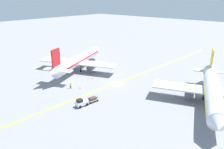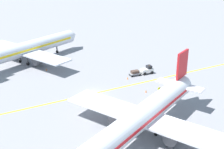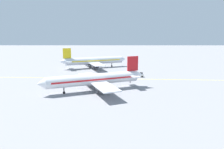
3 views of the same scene
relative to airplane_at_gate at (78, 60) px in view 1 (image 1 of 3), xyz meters
name	(u,v)px [view 1 (image 1 of 3)]	position (x,y,z in m)	size (l,w,h in m)	color
ground_plane	(115,84)	(17.94, -1.15, -3.71)	(400.00, 400.00, 0.00)	gray
apron_yellow_centreline	(115,84)	(17.94, -1.15, -3.71)	(0.40, 120.00, 0.01)	yellow
airplane_at_gate	(78,60)	(0.00, 0.00, 0.00)	(27.88, 33.97, 10.60)	white
airplane_adjacent_stand	(212,90)	(43.64, 4.18, 0.00)	(28.03, 34.26, 10.60)	silver
baggage_tug_white	(81,103)	(21.05, -17.26, -2.81)	(2.08, 3.17, 2.11)	white
baggage_cart_trailing	(93,99)	(21.48, -13.99, -2.95)	(1.73, 2.76, 1.24)	gray
ground_crew_worker	(71,85)	(10.71, -12.26, -2.80)	(0.27, 0.57, 1.68)	#23232D
traffic_cone_near_nose	(80,88)	(12.76, -10.55, -3.43)	(0.32, 0.32, 0.55)	orange
traffic_cone_mid_apron	(98,96)	(20.57, -11.30, -3.43)	(0.32, 0.32, 0.55)	orange
traffic_cone_by_wingtip	(176,95)	(35.46, 2.44, -3.43)	(0.32, 0.32, 0.55)	orange
traffic_cone_far_edge	(93,78)	(9.93, -2.87, -3.43)	(0.32, 0.32, 0.55)	orange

